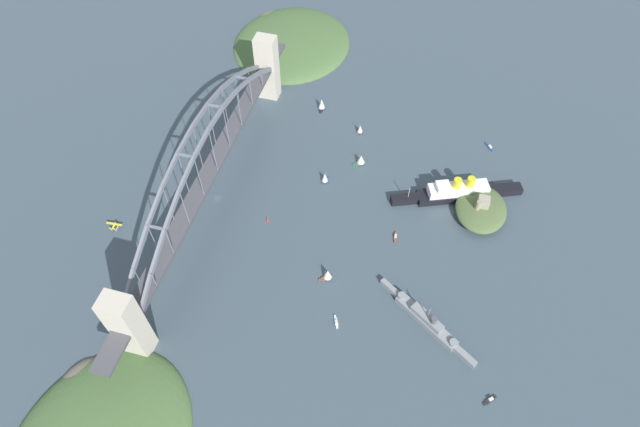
# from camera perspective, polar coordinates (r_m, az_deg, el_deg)

# --- Properties ---
(ground_plane) EXTENTS (1400.00, 1400.00, 0.00)m
(ground_plane) POSITION_cam_1_polar(r_m,az_deg,el_deg) (399.48, -11.00, 1.70)
(ground_plane) COLOR #3D4C56
(harbor_arch_bridge) EXTENTS (303.18, 17.01, 71.56)m
(harbor_arch_bridge) POSITION_cam_1_polar(r_m,az_deg,el_deg) (376.15, -11.73, 4.73)
(harbor_arch_bridge) COLOR beige
(harbor_arch_bridge) RESTS_ON ground
(headland_west_shore) EXTENTS (124.14, 110.52, 20.01)m
(headland_west_shore) POSITION_cam_1_polar(r_m,az_deg,el_deg) (536.25, -3.17, 17.89)
(headland_west_shore) COLOR #476638
(headland_west_shore) RESTS_ON ground
(ocean_liner) EXTENTS (44.58, 93.96, 19.56)m
(ocean_liner) POSITION_cam_1_polar(r_m,az_deg,el_deg) (401.27, 14.64, 2.28)
(ocean_liner) COLOR black
(ocean_liner) RESTS_ON ground
(naval_cruiser) EXTENTS (45.17, 66.45, 18.35)m
(naval_cruiser) POSITION_cam_1_polar(r_m,az_deg,el_deg) (340.62, 11.47, -11.27)
(naval_cruiser) COLOR gray
(naval_cruiser) RESTS_ON ground
(fort_island_mid_harbor) EXTENTS (45.09, 36.37, 17.14)m
(fort_island_mid_harbor) POSITION_cam_1_polar(r_m,az_deg,el_deg) (396.16, 16.96, 0.50)
(fort_island_mid_harbor) COLOR #4C6038
(fort_island_mid_harbor) RESTS_ON ground
(seaplane_taxiing_near_bridge) EXTENTS (7.03, 11.76, 5.18)m
(seaplane_taxiing_near_bridge) POSITION_cam_1_polar(r_m,az_deg,el_deg) (400.74, -21.29, -1.23)
(seaplane_taxiing_near_bridge) COLOR #B7B7B2
(seaplane_taxiing_near_bridge) RESTS_ON ground
(small_boat_0) EXTENTS (7.73, 7.43, 1.98)m
(small_boat_0) POSITION_cam_1_polar(r_m,az_deg,el_deg) (332.93, 17.86, -18.60)
(small_boat_0) COLOR black
(small_boat_0) RESTS_ON ground
(small_boat_1) EXTENTS (9.50, 7.69, 2.02)m
(small_boat_1) POSITION_cam_1_polar(r_m,az_deg,el_deg) (447.68, 17.80, 6.88)
(small_boat_1) COLOR #234C8C
(small_boat_1) RESTS_ON ground
(small_boat_2) EXTENTS (7.56, 5.92, 8.99)m
(small_boat_2) POSITION_cam_1_polar(r_m,az_deg,el_deg) (437.31, 4.33, 9.08)
(small_boat_2) COLOR #B2231E
(small_boat_2) RESTS_ON ground
(small_boat_3) EXTENTS (9.35, 2.42, 2.16)m
(small_boat_3) POSITION_cam_1_polar(r_m,az_deg,el_deg) (373.31, 8.14, -2.53)
(small_boat_3) COLOR brown
(small_boat_3) RESTS_ON ground
(small_boat_4) EXTENTS (8.63, 4.77, 2.16)m
(small_boat_4) POSITION_cam_1_polar(r_m,az_deg,el_deg) (336.87, 1.75, -11.59)
(small_boat_4) COLOR silver
(small_boat_4) RESTS_ON ground
(small_boat_5) EXTENTS (8.46, 10.17, 9.83)m
(small_boat_5) POSITION_cam_1_polar(r_m,az_deg,el_deg) (412.89, 4.43, 5.85)
(small_boat_5) COLOR #2D6B3D
(small_boat_5) RESTS_ON ground
(small_boat_6) EXTENTS (7.72, 9.26, 10.42)m
(small_boat_6) POSITION_cam_1_polar(r_m,az_deg,el_deg) (348.44, 0.81, -6.57)
(small_boat_6) COLOR brown
(small_boat_6) RESTS_ON ground
(small_boat_7) EXTENTS (9.96, 6.08, 11.51)m
(small_boat_7) POSITION_cam_1_polar(r_m,az_deg,el_deg) (457.10, 0.17, 11.72)
(small_boat_7) COLOR black
(small_boat_7) RESTS_ON ground
(small_boat_8) EXTENTS (8.20, 6.12, 9.94)m
(small_boat_8) POSITION_cam_1_polar(r_m,az_deg,el_deg) (398.83, 0.53, 3.90)
(small_boat_8) COLOR #234C8C
(small_boat_8) RESTS_ON ground
(channel_marker_buoy) EXTENTS (2.20, 2.20, 2.75)m
(channel_marker_buoy) POSITION_cam_1_polar(r_m,az_deg,el_deg) (380.13, -5.69, -0.63)
(channel_marker_buoy) COLOR red
(channel_marker_buoy) RESTS_ON ground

